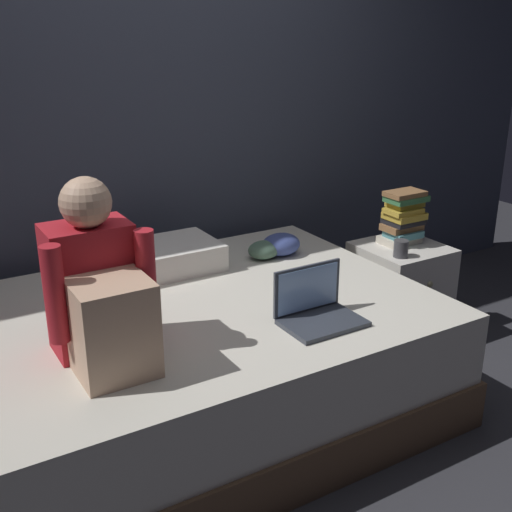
# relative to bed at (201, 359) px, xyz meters

# --- Properties ---
(ground_plane) EXTENTS (8.00, 8.00, 0.00)m
(ground_plane) POSITION_rel_bed_xyz_m (0.20, -0.30, -0.27)
(ground_plane) COLOR #2D2D33
(wall_back) EXTENTS (5.60, 0.10, 2.70)m
(wall_back) POSITION_rel_bed_xyz_m (0.20, 0.90, 1.08)
(wall_back) COLOR #383D4C
(wall_back) RESTS_ON ground_plane
(bed) EXTENTS (2.00, 1.50, 0.54)m
(bed) POSITION_rel_bed_xyz_m (0.00, 0.00, 0.00)
(bed) COLOR brown
(bed) RESTS_ON ground_plane
(nightstand) EXTENTS (0.44, 0.46, 0.53)m
(nightstand) POSITION_rel_bed_xyz_m (1.30, 0.13, -0.00)
(nightstand) COLOR beige
(nightstand) RESTS_ON ground_plane
(person_sitting) EXTENTS (0.39, 0.44, 0.65)m
(person_sitting) POSITION_rel_bed_xyz_m (-0.50, -0.24, 0.52)
(person_sitting) COLOR #B21E28
(person_sitting) RESTS_ON bed
(laptop) EXTENTS (0.32, 0.23, 0.22)m
(laptop) POSITION_rel_bed_xyz_m (0.33, -0.40, 0.33)
(laptop) COLOR #333842
(laptop) RESTS_ON bed
(pillow) EXTENTS (0.56, 0.36, 0.13)m
(pillow) POSITION_rel_bed_xyz_m (0.01, 0.45, 0.34)
(pillow) COLOR silver
(pillow) RESTS_ON bed
(book_stack) EXTENTS (0.23, 0.17, 0.30)m
(book_stack) POSITION_rel_bed_xyz_m (1.33, 0.17, 0.41)
(book_stack) COLOR beige
(book_stack) RESTS_ON nightstand
(mug) EXTENTS (0.08, 0.08, 0.09)m
(mug) POSITION_rel_bed_xyz_m (1.17, 0.01, 0.31)
(mug) COLOR #3D3D42
(mug) RESTS_ON nightstand
(clothes_pile) EXTENTS (0.29, 0.18, 0.11)m
(clothes_pile) POSITION_rel_bed_xyz_m (0.60, 0.34, 0.32)
(clothes_pile) COLOR #4C6B56
(clothes_pile) RESTS_ON bed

